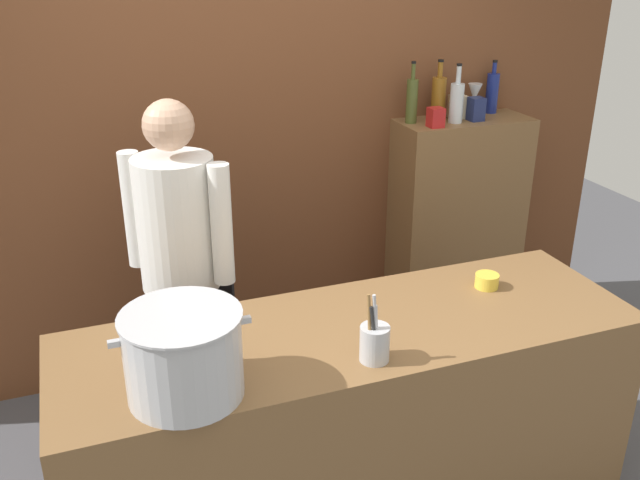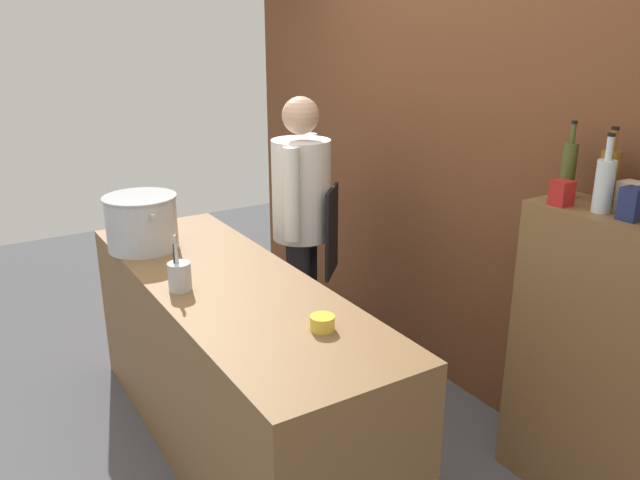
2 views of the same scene
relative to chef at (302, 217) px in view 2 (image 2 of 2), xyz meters
name	(u,v)px [view 2 (image 2 of 2)]	position (x,y,z in m)	size (l,w,h in m)	color
ground_plane	(237,444)	(0.52, -0.70, -0.96)	(8.00, 8.00, 0.00)	#4C4C51
brick_back_panel	(460,128)	(0.52, 0.70, 0.54)	(4.40, 0.10, 3.00)	brown
prep_counter	(233,366)	(0.52, -0.70, -0.51)	(2.21, 0.70, 0.90)	brown
bar_cabinet	(602,366)	(1.69, 0.49, -0.30)	(0.76, 0.32, 1.33)	brown
chef	(302,217)	(0.00, 0.00, 0.00)	(0.44, 0.44, 1.66)	black
stockpot_large	(142,222)	(-0.14, -0.90, 0.08)	(0.44, 0.38, 0.29)	#B7BABF
utensil_crock	(179,275)	(0.50, -0.93, 0.01)	(0.10, 0.10, 0.26)	#B7BABF
butter_jar	(322,323)	(1.17, -0.59, -0.04)	(0.10, 0.10, 0.06)	yellow
wine_bottle_clear	(604,184)	(1.60, 0.45, 0.48)	(0.07, 0.07, 0.31)	silver
wine_bottle_amber	(608,176)	(1.54, 0.55, 0.48)	(0.08, 0.08, 0.32)	#8C5919
wine_bottle_olive	(569,168)	(1.37, 0.52, 0.49)	(0.06, 0.06, 0.33)	#475123
spice_tin_navy	(632,204)	(1.72, 0.45, 0.43)	(0.08, 0.08, 0.13)	navy
spice_tin_red	(562,193)	(1.45, 0.39, 0.41)	(0.08, 0.08, 0.10)	red
spice_tin_cream	(630,197)	(1.66, 0.53, 0.42)	(0.09, 0.09, 0.13)	beige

